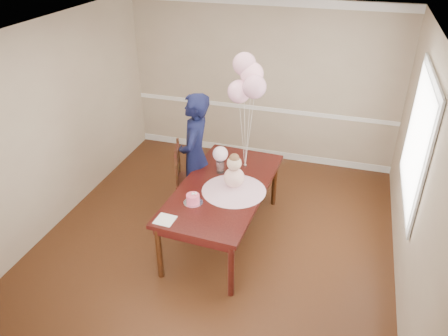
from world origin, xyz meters
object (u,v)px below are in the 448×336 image
Objects in this scene: birthday_cake at (193,199)px; woman at (195,156)px; dining_chair_seat at (193,181)px; dining_table_top at (223,188)px.

birthday_cake is 0.95m from woman.
woman reaches higher than dining_chair_seat.
dining_table_top is 4.69× the size of dining_chair_seat.
dining_table_top is 0.71m from woman.
birthday_cake reaches higher than dining_chair_seat.
dining_table_top reaches higher than dining_chair_seat.
dining_chair_seat is at bearing 111.28° from birthday_cake.
birthday_cake is at bearing -113.96° from dining_table_top.
birthday_cake is 1.12m from dining_chair_seat.
woman is at bearing -59.66° from dining_chair_seat.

